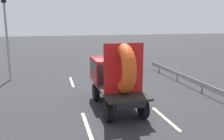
{
  "coord_description": "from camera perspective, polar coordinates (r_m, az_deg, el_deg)",
  "views": [
    {
      "loc": [
        -3.54,
        -12.01,
        4.56
      ],
      "look_at": [
        -0.35,
        0.78,
        1.83
      ],
      "focal_mm": 39.04,
      "sensor_mm": 36.0,
      "label": 1
    }
  ],
  "objects": [
    {
      "name": "lane_dash_left_near",
      "position": [
        11.02,
        -5.91,
        -12.78
      ],
      "size": [
        0.16,
        2.97,
        0.01
      ],
      "primitive_type": "cube",
      "rotation": [
        0.0,
        0.0,
        1.57
      ],
      "color": "beige",
      "rests_on": "ground_plane"
    },
    {
      "name": "ground_plane",
      "position": [
        13.33,
        2.3,
        -8.31
      ],
      "size": [
        120.0,
        120.0,
        0.0
      ],
      "primitive_type": "plane",
      "color": "#28282B"
    },
    {
      "name": "lane_dash_right_far",
      "position": [
        19.24,
        1.6,
        -1.99
      ],
      "size": [
        0.16,
        2.92,
        0.01
      ],
      "primitive_type": "cube",
      "rotation": [
        0.0,
        0.0,
        1.57
      ],
      "color": "beige",
      "rests_on": "ground_plane"
    },
    {
      "name": "distant_sedan",
      "position": [
        23.65,
        3.14,
        2.24
      ],
      "size": [
        1.65,
        3.85,
        1.26
      ],
      "color": "black",
      "rests_on": "ground_plane"
    },
    {
      "name": "guardrail",
      "position": [
        17.65,
        17.54,
        -2.05
      ],
      "size": [
        0.1,
        12.62,
        0.71
      ],
      "color": "gray",
      "rests_on": "ground_plane"
    },
    {
      "name": "flatbed_truck",
      "position": [
        12.9,
        0.67,
        -0.93
      ],
      "size": [
        2.02,
        4.95,
        3.52
      ],
      "color": "black",
      "rests_on": "ground_plane"
    },
    {
      "name": "lane_dash_right_near",
      "position": [
        11.96,
        12.36,
        -10.97
      ],
      "size": [
        0.16,
        2.85,
        0.01
      ],
      "primitive_type": "cube",
      "rotation": [
        0.0,
        0.0,
        1.57
      ],
      "color": "beige",
      "rests_on": "ground_plane"
    },
    {
      "name": "traffic_light",
      "position": [
        19.82,
        -23.63,
        9.93
      ],
      "size": [
        0.42,
        0.36,
        6.66
      ],
      "color": "gray",
      "rests_on": "ground_plane"
    },
    {
      "name": "lane_dash_left_far",
      "position": [
        18.45,
        -9.42,
        -2.74
      ],
      "size": [
        0.16,
        2.95,
        0.01
      ],
      "primitive_type": "cube",
      "rotation": [
        0.0,
        0.0,
        1.57
      ],
      "color": "beige",
      "rests_on": "ground_plane"
    }
  ]
}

